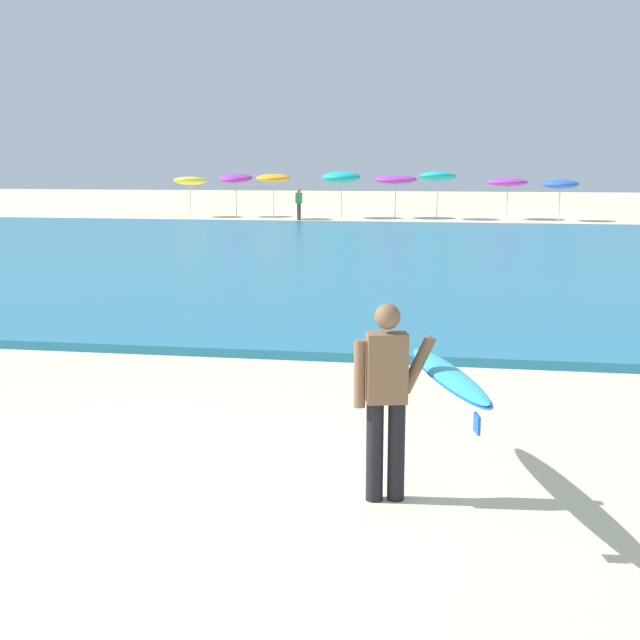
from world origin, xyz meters
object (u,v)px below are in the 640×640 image
at_px(surfer_with_board, 416,384).
at_px(beach_umbrella_2, 273,178).
at_px(beach_umbrella_5, 438,177).
at_px(beachgoer_near_row_left, 299,203).
at_px(beach_umbrella_3, 341,177).
at_px(beach_umbrella_6, 508,182).
at_px(beach_umbrella_0, 190,181).
at_px(beach_umbrella_1, 236,178).
at_px(beach_umbrella_4, 396,179).
at_px(beach_umbrella_7, 560,184).

xyz_separation_m(surfer_with_board, beach_umbrella_2, (-9.41, 35.94, 1.05)).
height_order(beach_umbrella_5, beachgoer_near_row_left, beach_umbrella_5).
bearing_deg(beach_umbrella_5, beach_umbrella_3, 178.51).
bearing_deg(beach_umbrella_6, beach_umbrella_0, -177.24).
distance_m(surfer_with_board, beach_umbrella_6, 37.82).
height_order(beach_umbrella_1, beach_umbrella_5, beach_umbrella_5).
distance_m(beach_umbrella_1, beachgoer_near_row_left, 4.57).
xyz_separation_m(beach_umbrella_1, beach_umbrella_5, (10.71, -0.30, 0.13)).
relative_size(beach_umbrella_0, beach_umbrella_5, 0.88).
distance_m(beach_umbrella_1, beach_umbrella_2, 2.87).
distance_m(beach_umbrella_0, beachgoer_near_row_left, 6.51).
bearing_deg(beach_umbrella_1, beach_umbrella_4, 2.03).
bearing_deg(beach_umbrella_1, beachgoer_near_row_left, -29.13).
height_order(beach_umbrella_0, beachgoer_near_row_left, beach_umbrella_0).
distance_m(beach_umbrella_0, beach_umbrella_4, 10.92).
bearing_deg(beach_umbrella_0, beach_umbrella_7, 0.05).
bearing_deg(beach_umbrella_0, beach_umbrella_4, 4.63).
bearing_deg(beach_umbrella_5, beach_umbrella_6, 8.36).
distance_m(beach_umbrella_2, beach_umbrella_7, 14.40).
height_order(beach_umbrella_3, beach_umbrella_5, beach_umbrella_5).
relative_size(beach_umbrella_1, beachgoer_near_row_left, 1.49).
xyz_separation_m(beach_umbrella_0, beach_umbrella_3, (8.10, 0.41, 0.20)).
height_order(beach_umbrella_1, beachgoer_near_row_left, beach_umbrella_1).
relative_size(surfer_with_board, beach_umbrella_3, 1.15).
height_order(beach_umbrella_0, beach_umbrella_2, beach_umbrella_2).
height_order(beach_umbrella_1, beach_umbrella_3, beach_umbrella_3).
bearing_deg(beach_umbrella_3, beachgoer_near_row_left, -133.49).
distance_m(beach_umbrella_1, beach_umbrella_4, 8.52).
distance_m(beach_umbrella_2, beach_umbrella_5, 8.40).
xyz_separation_m(surfer_with_board, beach_umbrella_7, (4.96, 36.95, 0.78)).
xyz_separation_m(beach_umbrella_6, beachgoer_near_row_left, (-10.39, -2.37, -1.03)).
relative_size(beach_umbrella_0, beach_umbrella_6, 1.04).
bearing_deg(beach_umbrella_1, beach_umbrella_3, -1.68).
xyz_separation_m(beach_umbrella_4, beach_umbrella_7, (8.25, -0.86, -0.18)).
distance_m(surfer_with_board, beachgoer_near_row_left, 36.25).
relative_size(beach_umbrella_1, beach_umbrella_2, 1.01).
height_order(beach_umbrella_3, beach_umbrella_7, beach_umbrella_3).
relative_size(beach_umbrella_2, beach_umbrella_3, 0.96).
xyz_separation_m(beach_umbrella_1, beach_umbrella_3, (5.73, -0.17, 0.08)).
height_order(beach_umbrella_1, beach_umbrella_6, beach_umbrella_1).
distance_m(beach_umbrella_2, beach_umbrella_6, 11.97).
height_order(beach_umbrella_6, beachgoer_near_row_left, beach_umbrella_6).
distance_m(beach_umbrella_1, beach_umbrella_5, 10.71).
relative_size(surfer_with_board, beach_umbrella_2, 1.19).
distance_m(surfer_with_board, beach_umbrella_7, 37.29).
distance_m(beach_umbrella_1, beach_umbrella_7, 16.78).
xyz_separation_m(beach_umbrella_0, beach_umbrella_2, (4.77, -0.99, 0.18)).
relative_size(beach_umbrella_0, beach_umbrella_1, 0.93).
distance_m(beach_umbrella_0, beach_umbrella_2, 4.88).
distance_m(surfer_with_board, beach_umbrella_2, 37.17).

